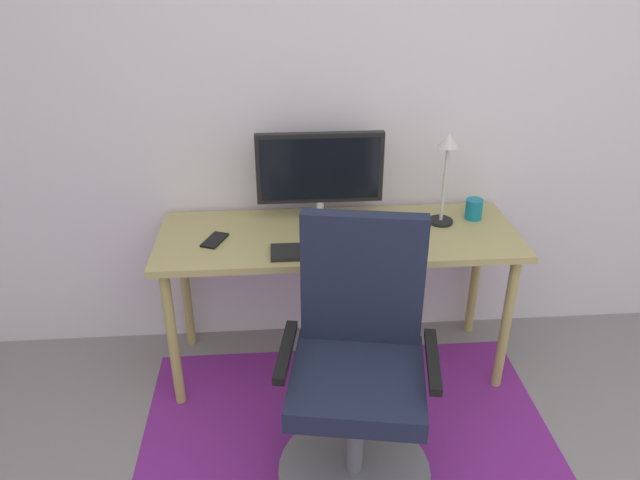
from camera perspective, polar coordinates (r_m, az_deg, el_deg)
wall_back at (r=2.74m, az=4.02°, el=15.17°), size 6.00×0.10×2.60m
area_rug at (r=2.55m, az=2.97°, el=-19.98°), size 1.71×1.39×0.01m
desk at (r=2.63m, az=1.76°, el=-0.80°), size 1.57×0.55×0.71m
monitor at (r=2.62m, az=-0.01°, el=6.59°), size 0.56×0.18×0.41m
keyboard at (r=2.43m, az=0.32°, el=-1.06°), size 0.43×0.13×0.02m
computer_mouse at (r=2.49m, az=7.28°, el=-0.39°), size 0.06×0.10×0.03m
coffee_cup at (r=2.80m, az=14.53°, el=2.90°), size 0.08×0.08×0.09m
cell_phone at (r=2.56m, az=-10.06°, el=-0.01°), size 0.12×0.16×0.01m
desk_lamp at (r=2.64m, az=12.03°, el=7.19°), size 0.11×0.11×0.42m
office_chair at (r=2.24m, az=3.61°, el=-13.94°), size 0.59×0.58×1.03m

